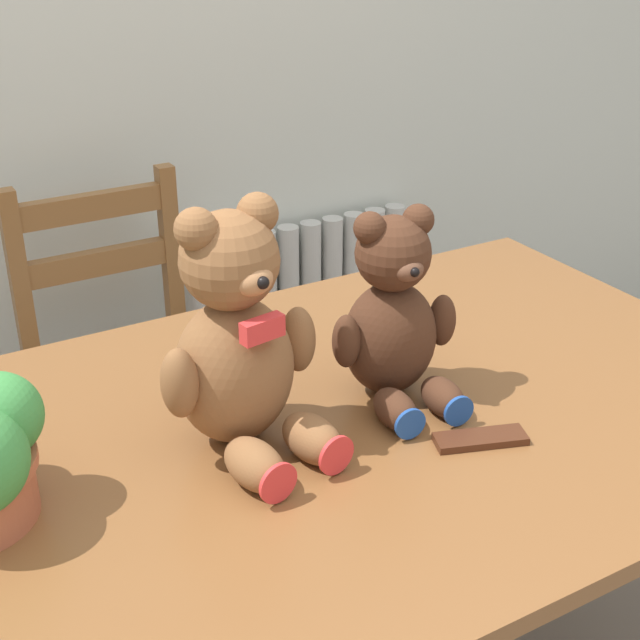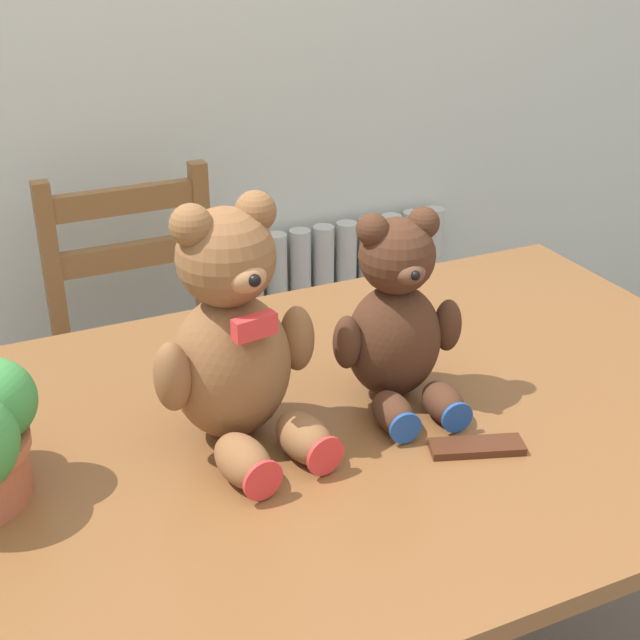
# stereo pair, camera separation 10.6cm
# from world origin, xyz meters

# --- Properties ---
(radiator) EXTENTS (0.72, 0.10, 0.66)m
(radiator) POSITION_xyz_m (0.50, 1.52, 0.30)
(radiator) COLOR beige
(radiator) RESTS_ON ground_plane
(dining_table) EXTENTS (1.49, 0.94, 0.77)m
(dining_table) POSITION_xyz_m (0.00, 0.47, 0.68)
(dining_table) COLOR brown
(dining_table) RESTS_ON ground_plane
(wooden_chair_behind) EXTENTS (0.41, 0.43, 0.92)m
(wooden_chair_behind) POSITION_xyz_m (-0.11, 1.25, 0.46)
(wooden_chair_behind) COLOR brown
(wooden_chair_behind) RESTS_ON ground_plane
(teddy_bear_left) EXTENTS (0.26, 0.28, 0.37)m
(teddy_bear_left) POSITION_xyz_m (-0.16, 0.49, 0.93)
(teddy_bear_left) COLOR brown
(teddy_bear_left) RESTS_ON dining_table
(teddy_bear_right) EXTENTS (0.22, 0.23, 0.32)m
(teddy_bear_right) POSITION_xyz_m (0.11, 0.49, 0.90)
(teddy_bear_right) COLOR #472819
(teddy_bear_right) RESTS_ON dining_table
(chocolate_bar) EXTENTS (0.15, 0.09, 0.01)m
(chocolate_bar) POSITION_xyz_m (0.14, 0.30, 0.77)
(chocolate_bar) COLOR #472314
(chocolate_bar) RESTS_ON dining_table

